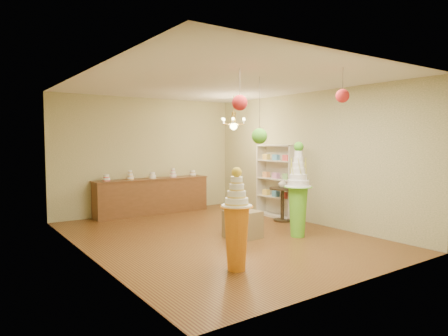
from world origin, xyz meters
TOP-DOWN VIEW (x-y plane):
  - floor at (0.00, 0.00)m, footprint 6.50×6.50m
  - ceiling at (0.00, 0.00)m, footprint 6.50×6.50m
  - wall_back at (0.00, 3.25)m, footprint 5.00×0.04m
  - wall_front at (0.00, -3.25)m, footprint 5.00×0.04m
  - wall_left at (-2.50, 0.00)m, footprint 0.04×6.50m
  - wall_right at (2.50, 0.00)m, footprint 0.04×6.50m
  - pedestal_green at (1.29, -0.95)m, footprint 0.65×0.65m
  - pedestal_orange at (-0.92, -1.88)m, footprint 0.48×0.48m
  - burlap_riser at (0.34, -0.40)m, footprint 0.63×0.63m
  - sideboard at (0.00, 2.97)m, footprint 3.04×0.54m
  - shelving_unit at (2.34, 0.80)m, footprint 0.33×1.20m
  - round_table at (2.10, 0.34)m, footprint 0.64×0.64m
  - vase at (2.10, 0.34)m, footprint 0.26×0.26m
  - pom_red_left at (-0.65, -1.60)m, footprint 0.24×0.24m
  - pom_green_mid at (0.12, -1.15)m, footprint 0.27×0.27m
  - pom_red_right at (0.59, -2.53)m, footprint 0.20×0.20m
  - chandelier at (1.51, 1.48)m, footprint 0.76×0.76m

SIDE VIEW (x-z plane):
  - floor at x=0.00m, z-range 0.00..0.00m
  - burlap_riser at x=0.34m, z-range 0.00..0.53m
  - sideboard at x=0.00m, z-range -0.10..1.06m
  - round_table at x=2.10m, z-range 0.12..0.91m
  - pedestal_orange at x=-0.92m, z-range -0.15..1.37m
  - pedestal_green at x=1.29m, z-range -0.19..1.68m
  - vase at x=2.10m, z-range 0.79..1.00m
  - shelving_unit at x=2.34m, z-range 0.00..1.80m
  - wall_back at x=0.00m, z-range 0.00..3.00m
  - wall_front at x=0.00m, z-range 0.00..3.00m
  - wall_left at x=-2.50m, z-range 0.00..3.00m
  - wall_right at x=2.50m, z-range 0.00..3.00m
  - pom_green_mid at x=0.12m, z-range 1.40..2.56m
  - chandelier at x=1.51m, z-range 1.88..2.73m
  - pom_red_left at x=-0.65m, z-range 2.15..2.80m
  - pom_red_right at x=0.59m, z-range 2.31..2.84m
  - ceiling at x=0.00m, z-range 3.00..3.00m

